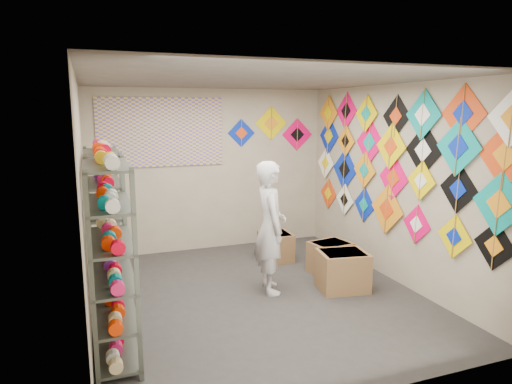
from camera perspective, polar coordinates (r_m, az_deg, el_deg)
name	(u,v)px	position (r m, az deg, el deg)	size (l,w,h in m)	color
ground	(257,296)	(6.00, 0.10, -12.86)	(4.50, 4.50, 0.00)	#2E2B28
room_walls	(257,169)	(5.57, 0.11, 2.91)	(4.50, 4.50, 4.50)	tan
shelf_rack_front	(111,261)	(4.55, -17.64, -8.25)	(0.40, 1.10, 1.90)	#4C5147
shelf_rack_back	(106,228)	(5.80, -18.30, -4.31)	(0.40, 1.10, 1.90)	#4C5147
string_spools	(108,234)	(5.15, -18.06, -5.02)	(0.12, 2.36, 0.12)	#ED1A63
kite_wall_display	(395,161)	(6.48, 16.94, 3.78)	(0.06, 4.26, 2.03)	black
back_wall_kites	(274,130)	(8.03, 2.22, 7.75)	(1.58, 0.02, 0.79)	#0624AB
poster	(161,132)	(7.50, -11.75, 7.32)	(2.00, 0.01, 1.10)	#614EAA
shopkeeper	(270,227)	(5.91, 1.81, -4.41)	(0.51, 0.69, 1.72)	silver
carton_a	(342,271)	(6.22, 10.75, -9.64)	(0.62, 0.51, 0.51)	brown
carton_b	(330,257)	(6.82, 9.26, -8.08)	(0.55, 0.45, 0.45)	brown
carton_c	(276,247)	(7.27, 2.48, -6.84)	(0.46, 0.51, 0.44)	brown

